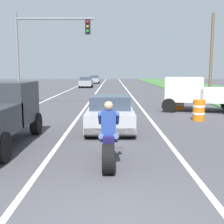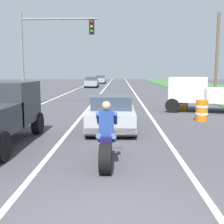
# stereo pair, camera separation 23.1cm
# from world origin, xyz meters

# --- Properties ---
(lane_stripe_left_solid) EXTENTS (0.14, 120.00, 0.01)m
(lane_stripe_left_solid) POSITION_xyz_m (-5.40, 20.00, 0.00)
(lane_stripe_left_solid) COLOR white
(lane_stripe_left_solid) RESTS_ON ground
(lane_stripe_right_solid) EXTENTS (0.14, 120.00, 0.01)m
(lane_stripe_right_solid) POSITION_xyz_m (1.80, 20.00, 0.00)
(lane_stripe_right_solid) COLOR white
(lane_stripe_right_solid) RESTS_ON ground
(lane_stripe_centre_dashed) EXTENTS (0.14, 120.00, 0.01)m
(lane_stripe_centre_dashed) POSITION_xyz_m (-1.80, 20.00, 0.00)
(lane_stripe_centre_dashed) COLOR white
(lane_stripe_centre_dashed) RESTS_ON ground
(motorcycle_with_rider) EXTENTS (0.70, 2.21, 1.62)m
(motorcycle_with_rider) POSITION_xyz_m (-0.15, 3.01, 0.59)
(motorcycle_with_rider) COLOR black
(motorcycle_with_rider) RESTS_ON ground
(sports_car_silver) EXTENTS (1.84, 4.30, 1.37)m
(sports_car_silver) POSITION_xyz_m (-0.14, 7.64, 0.63)
(sports_car_silver) COLOR #B7B7BC
(sports_car_silver) RESTS_ON ground
(pickup_truck_right_shoulder_white) EXTENTS (5.14, 3.14, 1.98)m
(pickup_truck_right_shoulder_white) POSITION_xyz_m (5.09, 12.65, 1.11)
(pickup_truck_right_shoulder_white) COLOR silver
(pickup_truck_right_shoulder_white) RESTS_ON ground
(traffic_light_mast_near) EXTENTS (5.01, 0.34, 6.00)m
(traffic_light_mast_near) POSITION_xyz_m (-4.55, 14.64, 4.02)
(traffic_light_mast_near) COLOR gray
(traffic_light_mast_near) RESTS_ON ground
(utility_pole_roadside) EXTENTS (0.24, 0.24, 7.05)m
(utility_pole_roadside) POSITION_xyz_m (8.25, 20.34, 3.52)
(utility_pole_roadside) COLOR brown
(utility_pole_roadside) RESTS_ON ground
(construction_barrel_nearest) EXTENTS (0.58, 0.58, 1.00)m
(construction_barrel_nearest) POSITION_xyz_m (4.06, 9.49, 0.50)
(construction_barrel_nearest) COLOR orange
(construction_barrel_nearest) RESTS_ON ground
(construction_barrel_mid) EXTENTS (0.58, 0.58, 1.00)m
(construction_barrel_mid) POSITION_xyz_m (4.02, 13.23, 0.50)
(construction_barrel_mid) COLOR orange
(construction_barrel_mid) RESTS_ON ground
(distant_car_far_ahead) EXTENTS (1.80, 4.00, 1.50)m
(distant_car_far_ahead) POSITION_xyz_m (-3.77, 36.91, 0.77)
(distant_car_far_ahead) COLOR #99999E
(distant_car_far_ahead) RESTS_ON ground
(distant_car_further_ahead) EXTENTS (1.80, 4.00, 1.50)m
(distant_car_further_ahead) POSITION_xyz_m (-3.38, 50.18, 0.77)
(distant_car_further_ahead) COLOR #99999E
(distant_car_further_ahead) RESTS_ON ground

